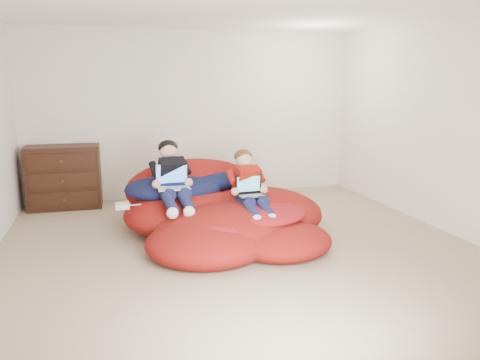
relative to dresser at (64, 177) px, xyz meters
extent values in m
cube|color=tan|center=(1.90, -2.24, -0.56)|extent=(5.10, 5.10, 0.25)
cube|color=silver|center=(1.90, 0.27, 0.81)|extent=(5.10, 0.02, 2.50)
cube|color=silver|center=(1.90, -4.75, 0.81)|extent=(5.10, 0.02, 2.50)
cube|color=silver|center=(4.41, -2.24, 0.81)|extent=(0.02, 5.10, 2.50)
cube|color=white|center=(1.90, -2.24, 2.07)|extent=(5.10, 5.10, 0.02)
cube|color=black|center=(0.00, 0.01, 0.00)|extent=(0.99, 0.51, 0.88)
cube|color=black|center=(0.00, -0.25, -0.26)|extent=(0.88, 0.05, 0.21)
cylinder|color=#4C3F26|center=(0.00, -0.27, -0.26)|extent=(0.03, 0.06, 0.03)
cube|color=black|center=(0.00, -0.25, 0.00)|extent=(0.88, 0.05, 0.21)
cylinder|color=#4C3F26|center=(0.00, -0.27, 0.00)|extent=(0.03, 0.06, 0.03)
cube|color=black|center=(0.00, -0.25, 0.26)|extent=(0.88, 0.05, 0.21)
cylinder|color=#4C3F26|center=(0.00, -0.27, 0.26)|extent=(0.03, 0.06, 0.03)
ellipsoid|color=maroon|center=(1.47, -1.52, -0.22)|extent=(1.49, 1.34, 0.54)
ellipsoid|color=maroon|center=(2.27, -1.69, -0.24)|extent=(1.58, 1.53, 0.57)
ellipsoid|color=maroon|center=(1.84, -2.11, -0.26)|extent=(1.68, 1.34, 0.54)
ellipsoid|color=maroon|center=(1.54, -2.38, -0.30)|extent=(1.29, 1.19, 0.43)
ellipsoid|color=maroon|center=(2.26, -2.51, -0.31)|extent=(1.09, 0.99, 0.36)
ellipsoid|color=maroon|center=(1.63, -1.02, -0.04)|extent=(1.72, 0.76, 0.76)
ellipsoid|color=#121840|center=(1.35, -1.29, 0.04)|extent=(1.17, 0.96, 0.30)
ellipsoid|color=#121840|center=(1.94, -1.12, 0.08)|extent=(1.09, 0.76, 0.26)
ellipsoid|color=#A9181C|center=(2.15, -2.10, -0.10)|extent=(1.08, 1.08, 0.20)
ellipsoid|color=#A9181C|center=(1.72, -2.26, -0.14)|extent=(0.94, 0.85, 0.17)
ellipsoid|color=white|center=(1.26, -0.94, 0.18)|extent=(0.41, 0.26, 0.26)
cube|color=black|center=(1.29, -1.46, 0.23)|extent=(0.35, 0.40, 0.46)
sphere|color=tan|center=(1.29, -1.34, 0.51)|extent=(0.21, 0.21, 0.21)
ellipsoid|color=black|center=(1.29, -1.32, 0.54)|extent=(0.23, 0.22, 0.18)
cylinder|color=#13193E|center=(1.20, -1.73, 0.07)|extent=(0.19, 0.36, 0.19)
cylinder|color=#13193E|center=(1.20, -2.03, 0.04)|extent=(0.17, 0.34, 0.22)
sphere|color=white|center=(1.20, -2.20, -0.02)|extent=(0.12, 0.12, 0.12)
cylinder|color=#13193E|center=(1.37, -1.73, 0.07)|extent=(0.19, 0.36, 0.19)
cylinder|color=#13193E|center=(1.37, -2.03, 0.04)|extent=(0.17, 0.34, 0.22)
sphere|color=white|center=(1.37, -2.20, -0.02)|extent=(0.12, 0.12, 0.12)
cube|color=#A4190E|center=(2.10, -1.84, 0.17)|extent=(0.32, 0.33, 0.43)
sphere|color=tan|center=(2.10, -1.76, 0.43)|extent=(0.19, 0.19, 0.19)
ellipsoid|color=#4B2F14|center=(2.10, -1.73, 0.46)|extent=(0.21, 0.20, 0.16)
cylinder|color=#13193E|center=(2.02, -2.06, 0.01)|extent=(0.18, 0.33, 0.17)
cylinder|color=#13193E|center=(2.02, -2.34, -0.02)|extent=(0.15, 0.31, 0.20)
sphere|color=white|center=(2.02, -2.50, -0.07)|extent=(0.11, 0.11, 0.11)
cylinder|color=#13193E|center=(2.18, -2.06, 0.01)|extent=(0.18, 0.33, 0.17)
cylinder|color=#13193E|center=(2.18, -2.34, -0.02)|extent=(0.15, 0.31, 0.20)
sphere|color=white|center=(2.18, -2.50, -0.07)|extent=(0.11, 0.11, 0.11)
cube|color=silver|center=(1.29, -1.71, 0.13)|extent=(0.36, 0.25, 0.01)
cube|color=gray|center=(1.29, -1.72, 0.14)|extent=(0.30, 0.14, 0.00)
cube|color=silver|center=(1.29, -1.57, 0.26)|extent=(0.35, 0.06, 0.24)
cube|color=#3D79D1|center=(1.29, -1.58, 0.26)|extent=(0.31, 0.04, 0.20)
cube|color=black|center=(2.10, -2.05, 0.07)|extent=(0.32, 0.23, 0.01)
cube|color=gray|center=(2.10, -2.06, 0.08)|extent=(0.27, 0.13, 0.00)
cube|color=black|center=(2.10, -1.93, 0.18)|extent=(0.31, 0.05, 0.21)
cube|color=teal|center=(2.10, -1.94, 0.18)|extent=(0.27, 0.03, 0.17)
cube|color=silver|center=(0.72, -1.75, -0.02)|extent=(0.15, 0.15, 0.06)
camera|label=1|loc=(0.59, -6.83, 1.30)|focal=35.00mm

